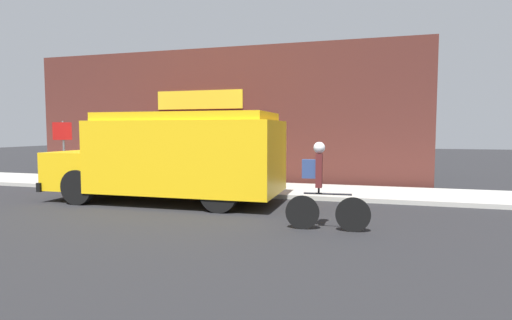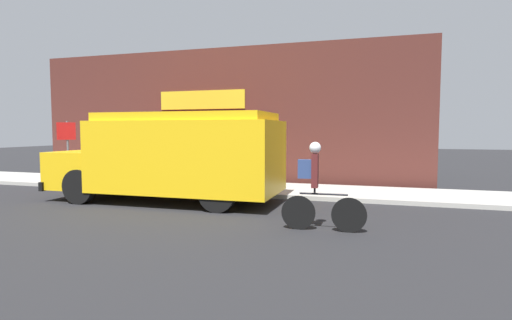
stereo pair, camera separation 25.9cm
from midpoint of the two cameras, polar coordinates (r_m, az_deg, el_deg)
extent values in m
plane|color=#232326|center=(12.36, -10.23, -4.78)|extent=(70.00, 70.00, 0.00)
cube|color=#ADAAA3|center=(13.49, -7.71, -3.73)|extent=(28.00, 2.57, 0.12)
cube|color=#4C231E|center=(14.90, -5.07, 6.30)|extent=(15.08, 0.18, 4.93)
cube|color=gold|center=(15.06, -7.26, 8.51)|extent=(3.38, 0.05, 0.68)
cube|color=maroon|center=(14.70, -7.82, 5.86)|extent=(3.55, 0.76, 0.10)
cube|color=yellow|center=(10.70, -9.10, 0.55)|extent=(4.90, 2.32, 1.85)
cube|color=yellow|center=(12.41, -22.25, -1.14)|extent=(1.43, 2.09, 1.02)
cube|color=yellow|center=(10.69, -9.16, 6.06)|extent=(4.50, 2.13, 0.21)
cube|color=black|center=(12.87, -24.50, -2.85)|extent=(0.15, 2.21, 0.24)
cube|color=red|center=(12.53, -11.92, 1.46)|extent=(0.03, 0.44, 0.44)
cylinder|color=black|center=(12.93, -17.84, -2.49)|extent=(0.91, 0.27, 0.91)
cylinder|color=black|center=(11.40, -23.31, -3.50)|extent=(0.91, 0.27, 0.91)
cylinder|color=black|center=(11.22, -1.17, -3.28)|extent=(0.91, 0.27, 0.91)
cylinder|color=black|center=(9.42, -4.73, -4.74)|extent=(0.91, 0.27, 0.91)
cylinder|color=black|center=(7.80, 14.08, -7.65)|extent=(0.66, 0.07, 0.66)
cylinder|color=black|center=(7.85, 7.01, -7.47)|extent=(0.66, 0.07, 0.66)
cylinder|color=black|center=(7.74, 10.57, -4.81)|extent=(0.91, 0.08, 0.04)
cylinder|color=black|center=(7.75, 9.34, -4.34)|extent=(0.04, 0.04, 0.12)
cube|color=#561E1E|center=(7.70, 9.37, -1.53)|extent=(0.13, 0.21, 0.65)
sphere|color=white|center=(7.67, 9.41, 1.74)|extent=(0.22, 0.22, 0.22)
cube|color=navy|center=(7.71, 7.97, -1.27)|extent=(0.27, 0.15, 0.36)
cylinder|color=slate|center=(15.32, -24.84, 1.10)|extent=(0.07, 0.07, 2.13)
cube|color=red|center=(15.27, -25.05, 3.77)|extent=(0.45, 0.45, 0.60)
cylinder|color=#2D5138|center=(15.40, -15.29, -1.08)|extent=(0.48, 0.48, 0.83)
cylinder|color=black|center=(15.37, -15.33, 0.54)|extent=(0.49, 0.49, 0.04)
camera|label=1|loc=(0.13, -89.33, 0.05)|focal=28.00mm
camera|label=2|loc=(0.13, 90.67, -0.05)|focal=28.00mm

